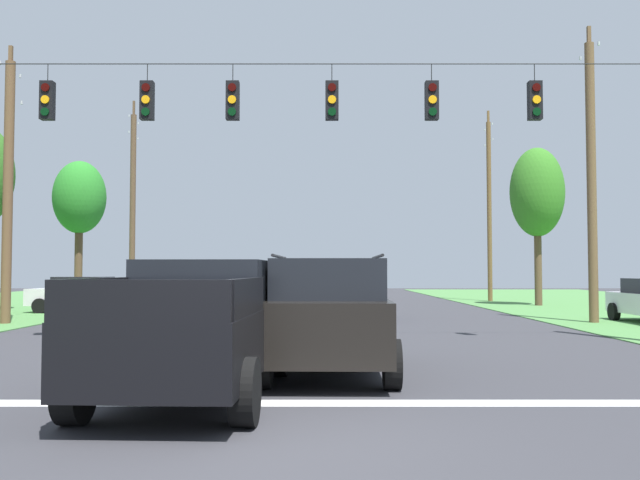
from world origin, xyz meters
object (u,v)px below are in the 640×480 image
(utility_pole_mid_left, at_px, (5,185))
(utility_pole_far_left, at_px, (130,203))
(pickup_truck, at_px, (194,328))
(tree_roadside_right, at_px, (76,199))
(distant_car_crossing_white, at_px, (80,294))
(distant_car_oncoming, at_px, (346,297))
(suv_black, at_px, (326,312))
(tree_roadside_far_right, at_px, (534,193))
(utility_pole_mid_right, at_px, (588,178))
(overhead_signal_span, at_px, (284,167))
(utility_pole_far_right, at_px, (486,205))

(utility_pole_mid_left, xyz_separation_m, utility_pole_far_left, (-0.17, 15.66, 0.95))
(pickup_truck, height_order, tree_roadside_right, tree_roadside_right)
(distant_car_crossing_white, relative_size, distant_car_oncoming, 1.01)
(utility_pole_mid_left, height_order, utility_pole_far_left, utility_pole_far_left)
(pickup_truck, distance_m, distant_car_oncoming, 15.76)
(utility_pole_far_left, relative_size, tree_roadside_right, 1.56)
(suv_black, distance_m, tree_roadside_right, 25.79)
(tree_roadside_far_right, bearing_deg, distant_car_oncoming, -138.64)
(suv_black, distance_m, utility_pole_far_left, 28.84)
(utility_pole_mid_right, xyz_separation_m, tree_roadside_far_right, (1.70, 11.06, 0.74))
(utility_pole_mid_right, height_order, tree_roadside_right, utility_pole_mid_right)
(tree_roadside_right, bearing_deg, utility_pole_mid_right, -27.41)
(overhead_signal_span, distance_m, tree_roadside_far_right, 21.21)
(pickup_truck, relative_size, utility_pole_mid_right, 0.54)
(distant_car_oncoming, bearing_deg, utility_pole_mid_left, -166.74)
(overhead_signal_span, bearing_deg, distant_car_oncoming, 77.81)
(suv_black, bearing_deg, utility_pole_mid_left, 134.81)
(pickup_truck, xyz_separation_m, distant_car_oncoming, (2.87, 15.49, -0.18))
(utility_pole_mid_right, relative_size, tree_roadside_far_right, 1.28)
(distant_car_crossing_white, relative_size, utility_pole_mid_right, 0.44)
(distant_car_crossing_white, distance_m, utility_pole_mid_right, 20.53)
(utility_pole_far_left, distance_m, tree_roadside_right, 4.42)
(overhead_signal_span, bearing_deg, suv_black, -78.01)
(overhead_signal_span, bearing_deg, utility_pole_mid_left, 147.60)
(distant_car_crossing_white, distance_m, tree_roadside_right, 7.50)
(distant_car_crossing_white, bearing_deg, pickup_truck, -66.32)
(utility_pole_mid_left, distance_m, utility_pole_far_left, 15.69)
(distant_car_oncoming, height_order, utility_pole_far_right, utility_pole_far_right)
(distant_car_crossing_white, xyz_separation_m, utility_pole_mid_left, (-0.47, -6.02, 3.86))
(utility_pole_mid_right, bearing_deg, utility_pole_mid_left, -178.90)
(suv_black, xyz_separation_m, tree_roadside_far_right, (10.84, 22.14, 4.62))
(overhead_signal_span, distance_m, utility_pole_mid_right, 12.04)
(distant_car_oncoming, distance_m, tree_roadside_far_right, 14.06)
(utility_pole_far_right, distance_m, utility_pole_far_left, 20.42)
(pickup_truck, xyz_separation_m, suv_black, (1.92, 2.06, 0.09))
(utility_pole_mid_left, bearing_deg, tree_roadside_right, 98.46)
(overhead_signal_span, height_order, pickup_truck, overhead_signal_span)
(overhead_signal_span, relative_size, tree_roadside_right, 2.57)
(overhead_signal_span, bearing_deg, utility_pole_far_left, 114.28)
(pickup_truck, xyz_separation_m, utility_pole_mid_right, (11.06, 13.15, 3.98))
(distant_car_crossing_white, bearing_deg, utility_pole_far_left, 93.77)
(distant_car_crossing_white, xyz_separation_m, distant_car_oncoming, (11.11, -3.30, 0.00))
(overhead_signal_span, relative_size, utility_pole_mid_right, 1.85)
(suv_black, relative_size, tree_roadside_far_right, 0.61)
(overhead_signal_span, height_order, tree_roadside_far_right, tree_roadside_far_right)
(utility_pole_mid_right, relative_size, tree_roadside_right, 1.39)
(distant_car_crossing_white, xyz_separation_m, utility_pole_mid_right, (19.30, -5.64, 4.16))
(distant_car_oncoming, distance_m, utility_pole_far_left, 18.12)
(utility_pole_far_left, height_order, tree_roadside_far_right, utility_pole_far_left)
(pickup_truck, height_order, distant_car_oncoming, pickup_truck)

